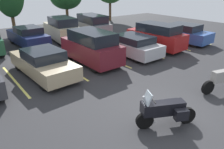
{
  "coord_description": "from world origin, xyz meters",
  "views": [
    {
      "loc": [
        -5.87,
        -4.16,
        4.5
      ],
      "look_at": [
        -0.75,
        2.45,
        0.98
      ],
      "focal_mm": 34.48,
      "sensor_mm": 36.0,
      "label": 1
    }
  ],
  "objects_px": {
    "motorcycle_second": "(223,79)",
    "car_far_grey": "(92,26)",
    "car_blue": "(183,33)",
    "motorcycle_touring": "(165,110)",
    "car_far_champagne": "(62,29)",
    "car_tan": "(43,63)",
    "car_maroon": "(91,47)",
    "car_silver": "(130,45)",
    "car_far_navy": "(28,37)",
    "car_red": "(156,36)"
  },
  "relations": [
    {
      "from": "motorcycle_second",
      "to": "car_far_grey",
      "type": "height_order",
      "value": "car_far_grey"
    },
    {
      "from": "car_maroon",
      "to": "car_red",
      "type": "height_order",
      "value": "car_maroon"
    },
    {
      "from": "car_far_champagne",
      "to": "motorcycle_touring",
      "type": "bearing_deg",
      "value": -101.48
    },
    {
      "from": "motorcycle_second",
      "to": "car_red",
      "type": "bearing_deg",
      "value": 65.54
    },
    {
      "from": "car_red",
      "to": "car_far_navy",
      "type": "relative_size",
      "value": 0.94
    },
    {
      "from": "car_blue",
      "to": "car_far_grey",
      "type": "bearing_deg",
      "value": 126.16
    },
    {
      "from": "car_tan",
      "to": "car_silver",
      "type": "relative_size",
      "value": 1.03
    },
    {
      "from": "car_far_navy",
      "to": "car_tan",
      "type": "bearing_deg",
      "value": -101.42
    },
    {
      "from": "car_silver",
      "to": "car_far_champagne",
      "type": "distance_m",
      "value": 6.87
    },
    {
      "from": "car_maroon",
      "to": "car_silver",
      "type": "xyz_separation_m",
      "value": [
        3.0,
        -0.2,
        -0.3
      ]
    },
    {
      "from": "car_maroon",
      "to": "car_far_champagne",
      "type": "bearing_deg",
      "value": 79.89
    },
    {
      "from": "car_maroon",
      "to": "car_blue",
      "type": "xyz_separation_m",
      "value": [
        8.84,
        -0.24,
        -0.26
      ]
    },
    {
      "from": "car_far_grey",
      "to": "motorcycle_second",
      "type": "bearing_deg",
      "value": -96.55
    },
    {
      "from": "motorcycle_second",
      "to": "car_blue",
      "type": "relative_size",
      "value": 0.46
    },
    {
      "from": "car_red",
      "to": "motorcycle_second",
      "type": "bearing_deg",
      "value": -114.46
    },
    {
      "from": "car_maroon",
      "to": "car_far_navy",
      "type": "relative_size",
      "value": 0.93
    },
    {
      "from": "car_red",
      "to": "car_far_navy",
      "type": "bearing_deg",
      "value": 137.87
    },
    {
      "from": "motorcycle_touring",
      "to": "car_far_navy",
      "type": "bearing_deg",
      "value": 90.86
    },
    {
      "from": "car_maroon",
      "to": "car_far_champagne",
      "type": "height_order",
      "value": "car_maroon"
    },
    {
      "from": "car_blue",
      "to": "car_maroon",
      "type": "bearing_deg",
      "value": 178.48
    },
    {
      "from": "car_tan",
      "to": "car_far_grey",
      "type": "xyz_separation_m",
      "value": [
        7.15,
        6.42,
        0.28
      ]
    },
    {
      "from": "car_tan",
      "to": "car_maroon",
      "type": "distance_m",
      "value": 3.1
    },
    {
      "from": "motorcycle_second",
      "to": "car_far_grey",
      "type": "relative_size",
      "value": 0.47
    },
    {
      "from": "motorcycle_touring",
      "to": "motorcycle_second",
      "type": "xyz_separation_m",
      "value": [
        4.14,
        0.11,
        -0.02
      ]
    },
    {
      "from": "car_far_grey",
      "to": "car_silver",
      "type": "bearing_deg",
      "value": -99.37
    },
    {
      "from": "car_red",
      "to": "car_far_champagne",
      "type": "distance_m",
      "value": 8.0
    },
    {
      "from": "car_maroon",
      "to": "motorcycle_touring",
      "type": "bearing_deg",
      "value": -102.73
    },
    {
      "from": "car_tan",
      "to": "car_far_grey",
      "type": "height_order",
      "value": "car_far_grey"
    },
    {
      "from": "motorcycle_second",
      "to": "car_silver",
      "type": "height_order",
      "value": "car_silver"
    },
    {
      "from": "motorcycle_touring",
      "to": "car_tan",
      "type": "height_order",
      "value": "car_tan"
    },
    {
      "from": "motorcycle_touring",
      "to": "car_red",
      "type": "height_order",
      "value": "car_red"
    },
    {
      "from": "car_blue",
      "to": "motorcycle_second",
      "type": "bearing_deg",
      "value": -133.54
    },
    {
      "from": "motorcycle_touring",
      "to": "motorcycle_second",
      "type": "bearing_deg",
      "value": 1.56
    },
    {
      "from": "car_blue",
      "to": "motorcycle_touring",
      "type": "bearing_deg",
      "value": -147.17
    },
    {
      "from": "car_silver",
      "to": "car_red",
      "type": "xyz_separation_m",
      "value": [
        2.56,
        -0.06,
        0.25
      ]
    },
    {
      "from": "car_tan",
      "to": "car_red",
      "type": "distance_m",
      "value": 8.64
    },
    {
      "from": "car_maroon",
      "to": "car_far_navy",
      "type": "height_order",
      "value": "car_maroon"
    },
    {
      "from": "car_blue",
      "to": "car_red",
      "type": "bearing_deg",
      "value": -179.45
    },
    {
      "from": "motorcycle_touring",
      "to": "car_maroon",
      "type": "bearing_deg",
      "value": 77.27
    },
    {
      "from": "car_far_champagne",
      "to": "car_silver",
      "type": "bearing_deg",
      "value": -74.32
    },
    {
      "from": "car_blue",
      "to": "car_far_navy",
      "type": "bearing_deg",
      "value": 148.14
    },
    {
      "from": "car_tan",
      "to": "car_far_champagne",
      "type": "bearing_deg",
      "value": 57.12
    },
    {
      "from": "motorcycle_touring",
      "to": "car_tan",
      "type": "xyz_separation_m",
      "value": [
        -1.51,
        6.83,
        0.07
      ]
    },
    {
      "from": "car_red",
      "to": "car_far_grey",
      "type": "bearing_deg",
      "value": 102.75
    },
    {
      "from": "car_far_navy",
      "to": "car_maroon",
      "type": "bearing_deg",
      "value": -74.44
    },
    {
      "from": "car_red",
      "to": "car_maroon",
      "type": "bearing_deg",
      "value": 177.25
    },
    {
      "from": "car_silver",
      "to": "car_far_champagne",
      "type": "height_order",
      "value": "car_far_champagne"
    },
    {
      "from": "car_red",
      "to": "car_far_grey",
      "type": "xyz_separation_m",
      "value": [
        -1.48,
        6.56,
        0.03
      ]
    },
    {
      "from": "car_tan",
      "to": "car_far_champagne",
      "type": "relative_size",
      "value": 1.05
    },
    {
      "from": "motorcycle_second",
      "to": "car_far_champagne",
      "type": "xyz_separation_m",
      "value": [
        -1.42,
        13.25,
        0.36
      ]
    }
  ]
}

